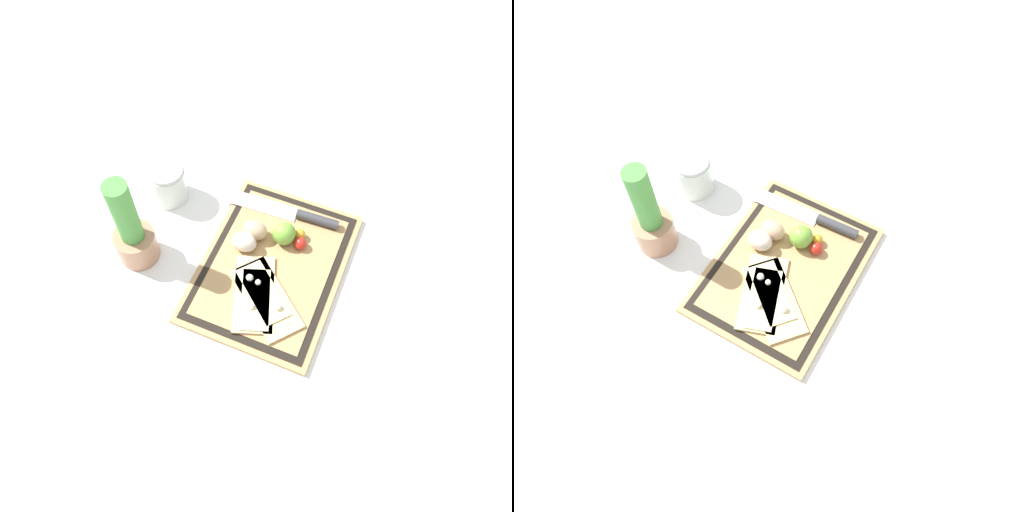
% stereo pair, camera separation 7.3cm
% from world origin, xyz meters
% --- Properties ---
extents(ground_plane, '(6.00, 6.00, 0.00)m').
position_xyz_m(ground_plane, '(0.00, 0.00, 0.00)').
color(ground_plane, white).
extents(cutting_board, '(0.41, 0.30, 0.02)m').
position_xyz_m(cutting_board, '(0.00, 0.00, 0.01)').
color(cutting_board, tan).
rests_on(cutting_board, ground_plane).
extents(pizza_slice_near, '(0.19, 0.20, 0.02)m').
position_xyz_m(pizza_slice_near, '(-0.08, -0.02, 0.02)').
color(pizza_slice_near, '#DBBC7F').
rests_on(pizza_slice_near, cutting_board).
extents(pizza_slice_far, '(0.20, 0.14, 0.02)m').
position_xyz_m(pizza_slice_far, '(-0.08, 0.01, 0.02)').
color(pizza_slice_far, '#DBBC7F').
rests_on(pizza_slice_far, cutting_board).
extents(knife, '(0.05, 0.28, 0.02)m').
position_xyz_m(knife, '(0.15, -0.01, 0.02)').
color(knife, silver).
rests_on(knife, cutting_board).
extents(egg_brown, '(0.04, 0.06, 0.04)m').
position_xyz_m(egg_brown, '(0.06, 0.07, 0.04)').
color(egg_brown, tan).
rests_on(egg_brown, cutting_board).
extents(egg_pink, '(0.04, 0.06, 0.04)m').
position_xyz_m(egg_pink, '(0.02, 0.08, 0.04)').
color(egg_pink, beige).
rests_on(egg_pink, cutting_board).
extents(lime, '(0.05, 0.05, 0.05)m').
position_xyz_m(lime, '(0.07, -0.00, 0.04)').
color(lime, '#70A838').
rests_on(lime, cutting_board).
extents(cherry_tomato_red, '(0.03, 0.03, 0.03)m').
position_xyz_m(cherry_tomato_red, '(0.07, -0.04, 0.03)').
color(cherry_tomato_red, red).
rests_on(cherry_tomato_red, cutting_board).
extents(cherry_tomato_yellow, '(0.03, 0.03, 0.03)m').
position_xyz_m(cherry_tomato_yellow, '(0.09, -0.03, 0.03)').
color(cherry_tomato_yellow, gold).
rests_on(cherry_tomato_yellow, cutting_board).
extents(herb_pot, '(0.09, 0.09, 0.25)m').
position_xyz_m(herb_pot, '(-0.08, 0.29, 0.09)').
color(herb_pot, '#AD7A5B').
rests_on(herb_pot, ground_plane).
extents(sauce_jar, '(0.09, 0.09, 0.10)m').
position_xyz_m(sauce_jar, '(0.10, 0.31, 0.04)').
color(sauce_jar, silver).
rests_on(sauce_jar, ground_plane).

